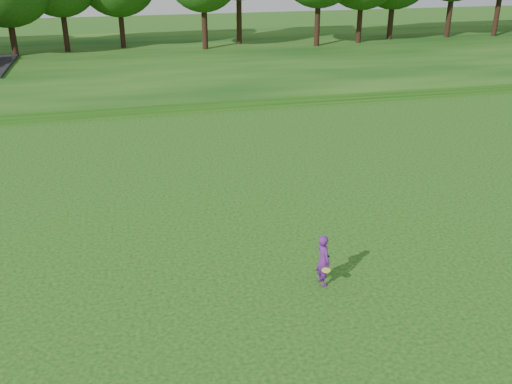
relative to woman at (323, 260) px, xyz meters
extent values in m
plane|color=#0C400E|center=(-0.93, -0.02, -0.77)|extent=(140.00, 140.00, 0.00)
cube|color=#0C400E|center=(-0.93, 33.98, -0.47)|extent=(130.00, 30.00, 0.60)
cube|color=gray|center=(-0.93, 19.98, -0.75)|extent=(130.00, 1.60, 0.04)
imported|color=#5F1C80|center=(0.00, 0.00, 0.00)|extent=(0.44, 0.61, 1.55)
cylinder|color=#D9FF28|center=(-0.06, -0.40, -0.09)|extent=(0.25, 0.25, 0.03)
camera|label=1|loc=(-5.20, -13.23, 8.25)|focal=40.00mm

